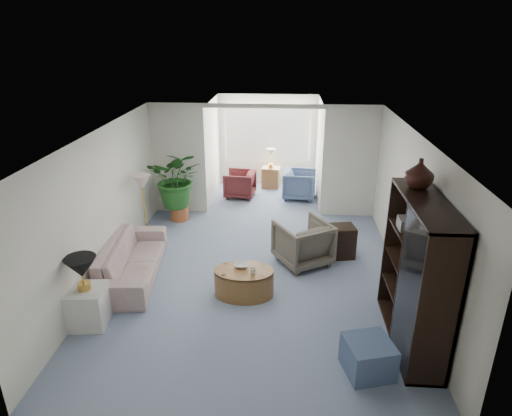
# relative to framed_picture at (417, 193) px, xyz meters

# --- Properties ---
(floor) EXTENTS (6.00, 6.00, 0.00)m
(floor) POSITION_rel_framed_picture_xyz_m (-2.46, 0.10, -1.70)
(floor) COLOR #818FAA
(floor) RESTS_ON ground
(sunroom_floor) EXTENTS (2.60, 2.60, 0.00)m
(sunroom_floor) POSITION_rel_framed_picture_xyz_m (-2.46, 4.20, -1.70)
(sunroom_floor) COLOR #818FAA
(sunroom_floor) RESTS_ON ground
(back_pier_left) EXTENTS (1.20, 0.12, 2.50)m
(back_pier_left) POSITION_rel_framed_picture_xyz_m (-4.36, 3.10, -0.45)
(back_pier_left) COLOR silver
(back_pier_left) RESTS_ON ground
(back_pier_right) EXTENTS (1.20, 0.12, 2.50)m
(back_pier_right) POSITION_rel_framed_picture_xyz_m (-0.56, 3.10, -0.45)
(back_pier_right) COLOR silver
(back_pier_right) RESTS_ON ground
(back_header) EXTENTS (2.60, 0.12, 0.10)m
(back_header) POSITION_rel_framed_picture_xyz_m (-2.46, 3.10, 0.75)
(back_header) COLOR silver
(back_header) RESTS_ON back_pier_left
(window_pane) EXTENTS (2.20, 0.02, 1.50)m
(window_pane) POSITION_rel_framed_picture_xyz_m (-2.46, 5.28, -0.30)
(window_pane) COLOR white
(window_blinds) EXTENTS (2.20, 0.02, 1.50)m
(window_blinds) POSITION_rel_framed_picture_xyz_m (-2.46, 5.25, -0.30)
(window_blinds) COLOR white
(framed_picture) EXTENTS (0.04, 0.50, 0.40)m
(framed_picture) POSITION_rel_framed_picture_xyz_m (0.00, 0.00, 0.00)
(framed_picture) COLOR beige
(sofa) EXTENTS (1.08, 2.28, 0.64)m
(sofa) POSITION_rel_framed_picture_xyz_m (-4.55, 0.14, -1.38)
(sofa) COLOR #B7AA9A
(sofa) RESTS_ON ground
(end_table) EXTENTS (0.58, 0.58, 0.58)m
(end_table) POSITION_rel_framed_picture_xyz_m (-4.75, -1.21, -1.41)
(end_table) COLOR silver
(end_table) RESTS_ON ground
(table_lamp) EXTENTS (0.44, 0.44, 0.30)m
(table_lamp) POSITION_rel_framed_picture_xyz_m (-4.75, -1.21, -0.77)
(table_lamp) COLOR black
(table_lamp) RESTS_ON end_table
(floor_lamp) EXTENTS (0.36, 0.36, 0.28)m
(floor_lamp) POSITION_rel_framed_picture_xyz_m (-4.70, 1.50, -0.45)
(floor_lamp) COLOR beige
(floor_lamp) RESTS_ON ground
(coffee_table) EXTENTS (0.99, 0.99, 0.45)m
(coffee_table) POSITION_rel_framed_picture_xyz_m (-2.59, -0.30, -1.47)
(coffee_table) COLOR brown
(coffee_table) RESTS_ON ground
(coffee_bowl) EXTENTS (0.23, 0.23, 0.06)m
(coffee_bowl) POSITION_rel_framed_picture_xyz_m (-2.64, -0.20, -1.22)
(coffee_bowl) COLOR beige
(coffee_bowl) RESTS_ON coffee_table
(coffee_cup) EXTENTS (0.11, 0.11, 0.10)m
(coffee_cup) POSITION_rel_framed_picture_xyz_m (-2.44, -0.40, -1.20)
(coffee_cup) COLOR beige
(coffee_cup) RESTS_ON coffee_table
(wingback_chair) EXTENTS (1.19, 1.20, 0.80)m
(wingback_chair) POSITION_rel_framed_picture_xyz_m (-1.62, 0.82, -1.30)
(wingback_chair) COLOR #686252
(wingback_chair) RESTS_ON ground
(side_table_dark) EXTENTS (0.57, 0.49, 0.61)m
(side_table_dark) POSITION_rel_framed_picture_xyz_m (-0.92, 1.12, -1.40)
(side_table_dark) COLOR black
(side_table_dark) RESTS_ON ground
(entertainment_cabinet) EXTENTS (0.49, 1.83, 2.04)m
(entertainment_cabinet) POSITION_rel_framed_picture_xyz_m (-0.23, -1.24, -0.68)
(entertainment_cabinet) COLOR black
(entertainment_cabinet) RESTS_ON ground
(cabinet_urn) EXTENTS (0.38, 0.38, 0.39)m
(cabinet_urn) POSITION_rel_framed_picture_xyz_m (-0.23, -0.74, 0.53)
(cabinet_urn) COLOR black
(cabinet_urn) RESTS_ON entertainment_cabinet
(ottoman) EXTENTS (0.67, 0.67, 0.44)m
(ottoman) POSITION_rel_framed_picture_xyz_m (-0.90, -1.92, -1.48)
(ottoman) COLOR slate
(ottoman) RESTS_ON ground
(plant_pot) EXTENTS (0.40, 0.40, 0.32)m
(plant_pot) POSITION_rel_framed_picture_xyz_m (-4.30, 2.61, -1.54)
(plant_pot) COLOR #A55730
(plant_pot) RESTS_ON ground
(house_plant) EXTENTS (1.16, 1.00, 1.29)m
(house_plant) POSITION_rel_framed_picture_xyz_m (-4.30, 2.61, -0.74)
(house_plant) COLOR #225C1F
(house_plant) RESTS_ON plant_pot
(sunroom_chair_blue) EXTENTS (0.86, 0.84, 0.71)m
(sunroom_chair_blue) POSITION_rel_framed_picture_xyz_m (-1.60, 4.15, -1.34)
(sunroom_chair_blue) COLOR slate
(sunroom_chair_blue) RESTS_ON ground
(sunroom_chair_maroon) EXTENTS (0.80, 0.79, 0.67)m
(sunroom_chair_maroon) POSITION_rel_framed_picture_xyz_m (-3.10, 4.15, -1.37)
(sunroom_chair_maroon) COLOR #5A1F25
(sunroom_chair_maroon) RESTS_ON ground
(sunroom_table) EXTENTS (0.48, 0.40, 0.55)m
(sunroom_table) POSITION_rel_framed_picture_xyz_m (-2.35, 4.90, -1.42)
(sunroom_table) COLOR brown
(sunroom_table) RESTS_ON ground
(shelf_clutter) EXTENTS (0.30, 1.11, 1.06)m
(shelf_clutter) POSITION_rel_framed_picture_xyz_m (-0.28, -1.32, -0.61)
(shelf_clutter) COLOR #575452
(shelf_clutter) RESTS_ON entertainment_cabinet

